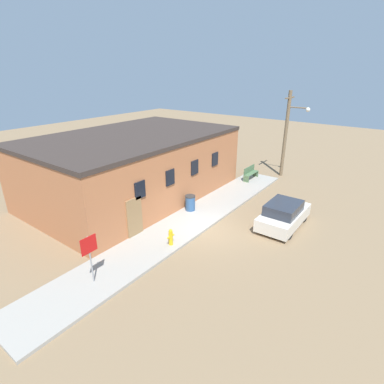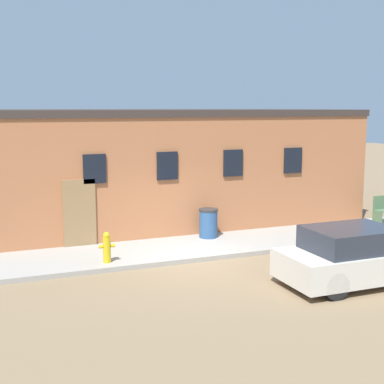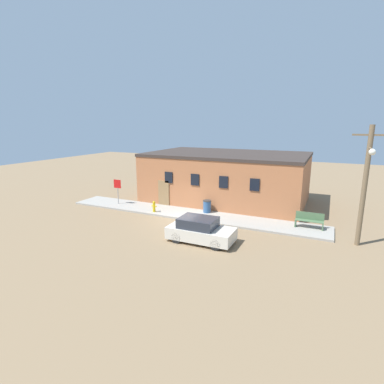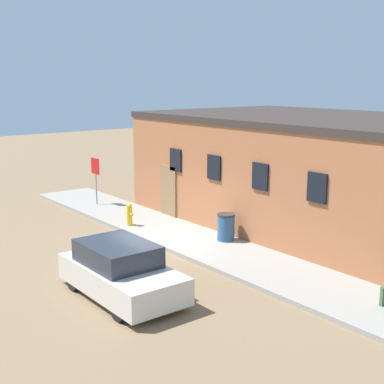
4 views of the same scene
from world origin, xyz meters
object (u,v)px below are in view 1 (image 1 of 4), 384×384
Objects in this scene: stop_sign at (89,251)px; trash_bin at (190,203)px; parked_car at (284,215)px; bench at (250,173)px; fire_hydrant at (171,237)px; utility_pole at (287,132)px.

stop_sign is 2.21× the size of trash_bin.
trash_bin is 5.49m from parked_car.
trash_bin is (-7.35, 0.39, -0.02)m from bench.
parked_car is at bearing -33.52° from fire_hydrant.
stop_sign is (-4.00, 0.71, 1.04)m from fire_hydrant.
bench is (11.08, 1.22, 0.07)m from fire_hydrant.
bench is at bearing 1.92° from stop_sign.
trash_bin is at bearing 6.64° from stop_sign.
trash_bin is at bearing 23.39° from fire_hydrant.
utility_pole reaches higher than fire_hydrant.
stop_sign is 1.20× the size of bench.
parked_car is (-8.35, -3.23, -2.95)m from utility_pole.
stop_sign is 10.42m from parked_car.
stop_sign reaches higher than fire_hydrant.
bench is 7.42m from parked_car.
parked_car is (-5.64, -4.83, 0.04)m from bench.
utility_pole reaches higher than bench.
parked_car reaches higher than trash_bin.
parked_car is at bearing -158.82° from utility_pole.
fire_hydrant is at bearing 178.46° from utility_pole.
parked_car is (1.71, -5.22, 0.07)m from trash_bin.
bench is (15.08, 0.51, -0.97)m from stop_sign.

